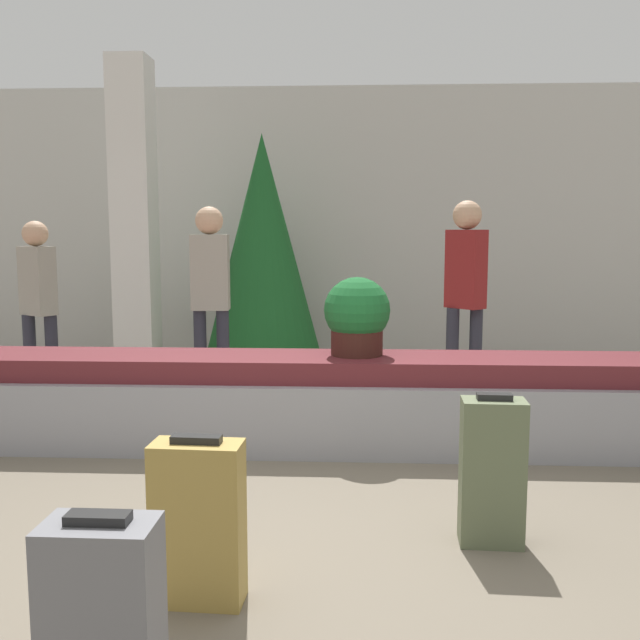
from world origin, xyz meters
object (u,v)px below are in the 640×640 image
suitcase_3 (198,522)px  traveler_2 (38,295)px  traveler_1 (466,283)px  decorated_tree (263,244)px  pillar (135,221)px  suitcase_1 (102,622)px  potted_plant_0 (357,316)px  traveler_0 (210,286)px  suitcase_2 (492,472)px

suitcase_3 → traveler_2: 4.09m
traveler_1 → decorated_tree: 2.55m
pillar → suitcase_1: bearing=-74.1°
potted_plant_0 → suitcase_3: bearing=-106.1°
pillar → decorated_tree: pillar is taller
potted_plant_0 → decorated_tree: decorated_tree is taller
pillar → decorated_tree: (1.22, 0.60, -0.25)m
potted_plant_0 → decorated_tree: size_ratio=0.22×
suitcase_3 → decorated_tree: size_ratio=0.27×
pillar → decorated_tree: bearing=26.2°
suitcase_3 → traveler_0: bearing=103.3°
suitcase_2 → suitcase_1: bearing=-134.3°
decorated_tree → suitcase_1: bearing=-87.5°
suitcase_2 → potted_plant_0: potted_plant_0 is taller
traveler_0 → traveler_2: size_ratio=1.08×
suitcase_2 → traveler_1: bearing=86.9°
traveler_1 → potted_plant_0: bearing=-80.9°
suitcase_2 → traveler_0: size_ratio=0.43×
traveler_1 → traveler_0: bearing=-132.1°
traveler_0 → traveler_1: (2.19, 0.04, 0.04)m
suitcase_3 → potted_plant_0: bearing=76.6°
suitcase_2 → suitcase_3: (-1.29, -0.61, -0.02)m
potted_plant_0 → decorated_tree: 3.03m
pillar → potted_plant_0: size_ratio=5.87×
suitcase_3 → traveler_2: traveler_2 is taller
traveler_1 → decorated_tree: bearing=-172.9°
traveler_2 → decorated_tree: bearing=74.8°
traveler_2 → potted_plant_0: bearing=9.5°
potted_plant_0 → traveler_2: (-2.81, 1.20, 0.03)m
pillar → suitcase_1: 5.51m
traveler_0 → traveler_1: 2.19m
suitcase_1 → suitcase_2: size_ratio=0.90×
pillar → suitcase_1: pillar is taller
pillar → suitcase_2: bearing=-52.9°
decorated_tree → pillar: bearing=-153.8°
suitcase_2 → potted_plant_0: bearing=114.6°
suitcase_1 → potted_plant_0: bearing=75.8°
potted_plant_0 → pillar: bearing=135.3°
potted_plant_0 → traveler_0: 1.72m
traveler_1 → decorated_tree: decorated_tree is taller
traveler_0 → decorated_tree: size_ratio=0.67×
decorated_tree → traveler_2: bearing=-137.8°
traveler_0 → decorated_tree: 1.71m
suitcase_3 → potted_plant_0: (0.64, 2.21, 0.57)m
suitcase_1 → decorated_tree: size_ratio=0.26×
traveler_0 → traveler_2: (-1.54, 0.04, -0.09)m
suitcase_1 → traveler_0: size_ratio=0.39×
traveler_1 → suitcase_1: bearing=-65.6°
suitcase_1 → suitcase_2: 1.95m
potted_plant_0 → traveler_0: bearing=137.5°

